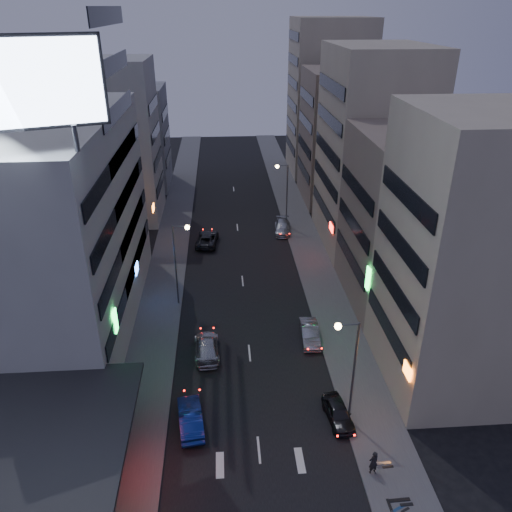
{
  "coord_description": "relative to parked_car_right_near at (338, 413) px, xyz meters",
  "views": [
    {
      "loc": [
        -1.83,
        -18.88,
        25.46
      ],
      "look_at": [
        0.96,
        19.9,
        5.92
      ],
      "focal_mm": 35.0,
      "sensor_mm": 36.0,
      "label": 1
    }
  ],
  "objects": [
    {
      "name": "ground",
      "position": [
        -5.6,
        -6.21,
        -0.64
      ],
      "size": [
        180.0,
        180.0,
        0.0
      ],
      "primitive_type": "plane",
      "color": "black",
      "rests_on": "ground"
    },
    {
      "name": "sidewalk_left",
      "position": [
        -13.6,
        23.79,
        -0.58
      ],
      "size": [
        4.0,
        120.0,
        0.12
      ],
      "primitive_type": "cube",
      "color": "#4C4C4F",
      "rests_on": "ground"
    },
    {
      "name": "sidewalk_right",
      "position": [
        2.4,
        23.79,
        -0.58
      ],
      "size": [
        4.0,
        120.0,
        0.12
      ],
      "primitive_type": "cube",
      "color": "#4C4C4F",
      "rests_on": "ground"
    },
    {
      "name": "food_court",
      "position": [
        -19.5,
        -4.21,
        1.35
      ],
      "size": [
        11.0,
        13.0,
        3.88
      ],
      "color": "#B5A88E",
      "rests_on": "ground"
    },
    {
      "name": "white_building",
      "position": [
        -22.6,
        13.79,
        8.36
      ],
      "size": [
        14.0,
        24.0,
        18.0
      ],
      "primitive_type": "cube",
      "color": "#B2B2AD",
      "rests_on": "ground"
    },
    {
      "name": "shophouse_near",
      "position": [
        9.4,
        4.29,
        9.36
      ],
      "size": [
        10.0,
        11.0,
        20.0
      ],
      "primitive_type": "cube",
      "color": "#B5A88E",
      "rests_on": "ground"
    },
    {
      "name": "shophouse_mid",
      "position": [
        9.9,
        15.79,
        7.36
      ],
      "size": [
        11.0,
        12.0,
        16.0
      ],
      "primitive_type": "cube",
      "color": "gray",
      "rests_on": "ground"
    },
    {
      "name": "shophouse_far",
      "position": [
        9.4,
        28.79,
        10.36
      ],
      "size": [
        10.0,
        14.0,
        22.0
      ],
      "primitive_type": "cube",
      "color": "#B5A88E",
      "rests_on": "ground"
    },
    {
      "name": "far_left_a",
      "position": [
        -21.1,
        38.79,
        9.36
      ],
      "size": [
        11.0,
        10.0,
        20.0
      ],
      "primitive_type": "cube",
      "color": "#B2B2AD",
      "rests_on": "ground"
    },
    {
      "name": "far_left_b",
      "position": [
        -21.6,
        51.79,
        6.86
      ],
      "size": [
        12.0,
        10.0,
        15.0
      ],
      "primitive_type": "cube",
      "color": "gray",
      "rests_on": "ground"
    },
    {
      "name": "far_right_a",
      "position": [
        9.9,
        43.79,
        8.36
      ],
      "size": [
        11.0,
        12.0,
        18.0
      ],
      "primitive_type": "cube",
      "color": "gray",
      "rests_on": "ground"
    },
    {
      "name": "far_right_b",
      "position": [
        10.4,
        57.79,
        11.36
      ],
      "size": [
        12.0,
        12.0,
        24.0
      ],
      "primitive_type": "cube",
      "color": "#B5A88E",
      "rests_on": "ground"
    },
    {
      "name": "billboard",
      "position": [
        -18.59,
        3.76,
        21.02
      ],
      "size": [
        9.52,
        3.75,
        6.2
      ],
      "rotation": [
        0.0,
        0.0,
        0.35
      ],
      "color": "#595B60",
      "rests_on": "white_building"
    },
    {
      "name": "street_lamp_right_near",
      "position": [
        0.3,
        -0.21,
        4.73
      ],
      "size": [
        1.6,
        0.44,
        8.02
      ],
      "color": "#595B60",
      "rests_on": "sidewalk_right"
    },
    {
      "name": "street_lamp_left",
      "position": [
        -11.5,
        15.79,
        4.73
      ],
      "size": [
        1.6,
        0.44,
        8.02
      ],
      "color": "#595B60",
      "rests_on": "sidewalk_left"
    },
    {
      "name": "street_lamp_right_far",
      "position": [
        0.3,
        33.79,
        4.73
      ],
      "size": [
        1.6,
        0.44,
        8.02
      ],
      "color": "#595B60",
      "rests_on": "sidewalk_right"
    },
    {
      "name": "parked_car_right_near",
      "position": [
        0.0,
        0.0,
        0.0
      ],
      "size": [
        1.91,
        3.89,
        1.28
      ],
      "primitive_type": "imported",
      "rotation": [
        0.0,
        0.0,
        0.11
      ],
      "color": "#222326",
      "rests_on": "ground"
    },
    {
      "name": "parked_car_right_mid",
      "position": [
        -0.39,
        9.24,
        0.04
      ],
      "size": [
        1.64,
        4.2,
        1.36
      ],
      "primitive_type": "imported",
      "rotation": [
        0.0,
        0.0,
        -0.05
      ],
      "color": "#999DA1",
      "rests_on": "ground"
    },
    {
      "name": "parked_car_left",
      "position": [
        -9.36,
        29.02,
        0.07
      ],
      "size": [
        2.9,
        5.33,
        1.42
      ],
      "primitive_type": "imported",
      "rotation": [
        0.0,
        0.0,
        3.03
      ],
      "color": "#26272B",
      "rests_on": "ground"
    },
    {
      "name": "parked_car_right_far",
      "position": [
        -0.01,
        31.83,
        0.04
      ],
      "size": [
        2.37,
        4.86,
        1.36
      ],
      "primitive_type": "imported",
      "rotation": [
        0.0,
        0.0,
        -0.1
      ],
      "color": "#ADB1B6",
      "rests_on": "ground"
    },
    {
      "name": "road_car_blue",
      "position": [
        -10.04,
        0.17,
        0.09
      ],
      "size": [
        2.11,
        4.56,
        1.45
      ],
      "primitive_type": "imported",
      "rotation": [
        0.0,
        0.0,
        3.27
      ],
      "color": "navy",
      "rests_on": "ground"
    },
    {
      "name": "road_car_silver",
      "position": [
        -9.07,
        7.91,
        0.06
      ],
      "size": [
        2.18,
        4.89,
        1.4
      ],
      "primitive_type": "imported",
      "rotation": [
        0.0,
        0.0,
        3.19
      ],
      "color": "#ADB1B6",
      "rests_on": "ground"
    },
    {
      "name": "person",
      "position": [
        1.12,
        -4.5,
        0.32
      ],
      "size": [
        0.7,
        0.56,
        1.68
      ],
      "primitive_type": "imported",
      "rotation": [
        0.0,
        0.0,
        3.44
      ],
      "color": "black",
      "rests_on": "sidewalk_right"
    },
    {
      "name": "scooter_blue",
      "position": [
        2.37,
        -6.71,
        -0.03
      ],
      "size": [
        1.14,
        1.68,
        0.98
      ],
      "primitive_type": null,
      "rotation": [
        0.0,
        0.0,
        1.99
      ],
      "color": "navy",
      "rests_on": "sidewalk_right"
    },
    {
      "name": "scooter_black_b",
      "position": [
        2.8,
        -6.36,
        0.11
      ],
      "size": [
        0.75,
        2.09,
        1.26
      ],
      "primitive_type": null,
      "rotation": [
        0.0,
        0.0,
        1.6
      ],
      "color": "black",
      "rests_on": "sidewalk_right"
    },
    {
      "name": "scooter_silver_b",
      "position": [
        2.5,
        -3.77,
        0.06
      ],
      "size": [
        0.74,
        1.92,
        1.15
      ],
      "primitive_type": null,
      "rotation": [
        0.0,
        0.0,
        1.63
      ],
      "color": "#A2A4A9",
      "rests_on": "sidewalk_right"
    }
  ]
}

